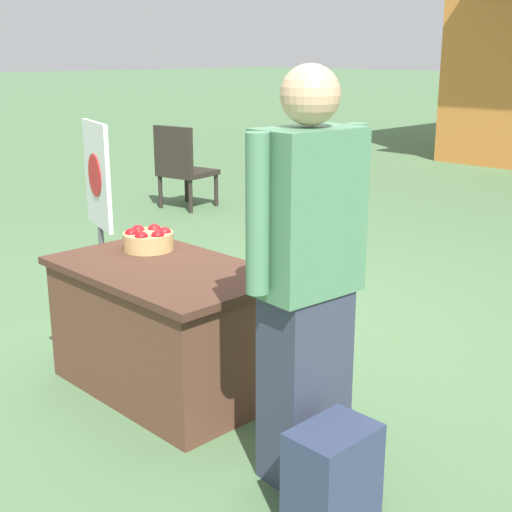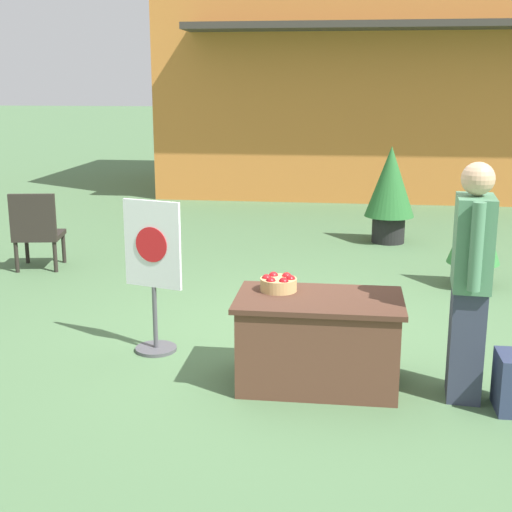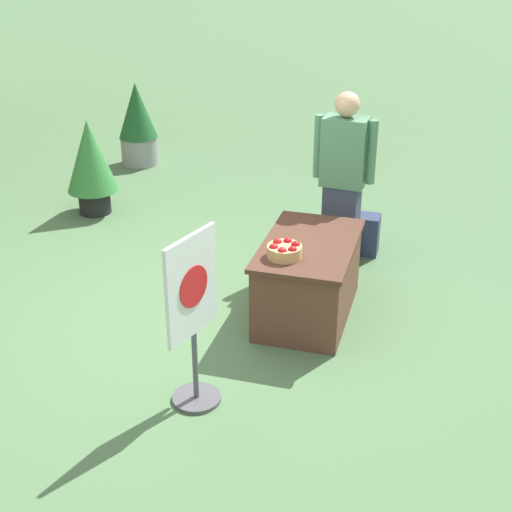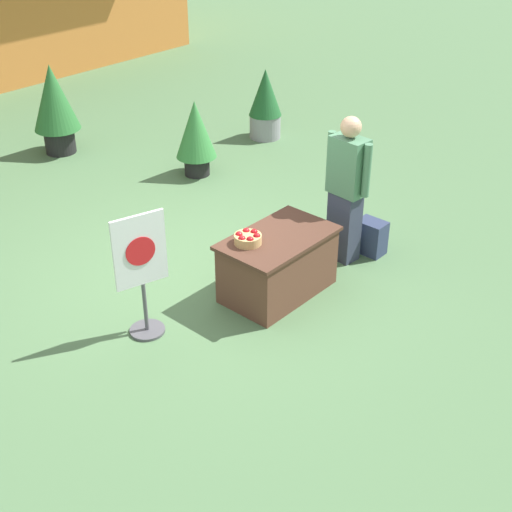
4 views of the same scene
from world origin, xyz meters
The scene contains 9 objects.
ground_plane centered at (0.00, 0.00, 0.00)m, with size 120.00×120.00×0.00m, color #4C7047.
display_table centered at (0.31, -0.91, 0.35)m, with size 1.27×0.77×0.70m.
apple_basket centered at (-0.01, -0.77, 0.76)m, with size 0.29×0.29×0.13m.
person_visitor centered at (1.40, -1.00, 0.90)m, with size 0.30×0.61×1.75m.
backpack centered at (1.71, -1.19, 0.21)m, with size 0.24×0.34×0.42m.
poster_board centered at (-1.12, -0.39, 0.71)m, with size 0.53×0.36×1.33m.
potted_plant_near_left centered at (1.10, 4.24, 0.79)m, with size 0.71×0.71×1.40m.
potted_plant_far_right centered at (1.94, 2.01, 0.64)m, with size 0.59×0.59×1.12m.
potted_plant_near_right centered at (3.74, 2.24, 0.58)m, with size 0.54×0.54×1.14m.
Camera 4 is at (-4.75, -5.09, 4.36)m, focal length 50.00 mm.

